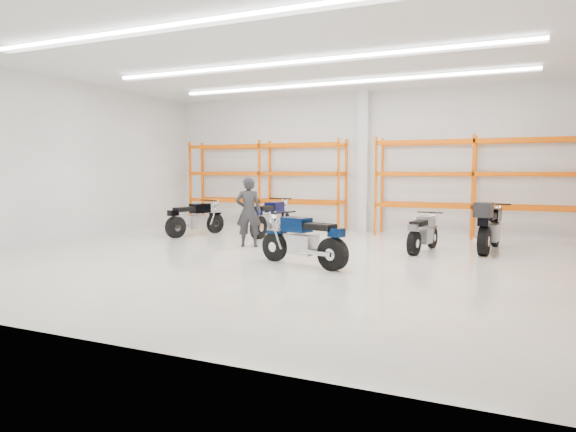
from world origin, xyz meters
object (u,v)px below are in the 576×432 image
at_px(motorcycle_back_a, 193,219).
at_px(standing_man, 249,212).
at_px(motorcycle_back_b, 270,219).
at_px(motorcycle_back_c, 422,234).
at_px(structural_column, 364,162).
at_px(motorcycle_back_d, 489,228).
at_px(motorcycle_main, 306,241).

height_order(motorcycle_back_a, standing_man, standing_man).
xyz_separation_m(motorcycle_back_b, motorcycle_back_c, (4.70, -1.22, -0.09)).
height_order(motorcycle_back_a, structural_column, structural_column).
relative_size(motorcycle_back_d, standing_man, 1.34).
distance_m(motorcycle_main, structural_column, 6.73).
xyz_separation_m(motorcycle_back_b, standing_man, (0.44, -2.15, 0.38)).
distance_m(motorcycle_back_d, standing_man, 5.95).
xyz_separation_m(motorcycle_back_a, motorcycle_back_b, (2.16, 0.86, 0.03)).
bearing_deg(motorcycle_main, structural_column, 95.61).
relative_size(motorcycle_back_a, motorcycle_back_c, 1.12).
height_order(motorcycle_back_b, motorcycle_back_d, motorcycle_back_d).
relative_size(motorcycle_back_b, motorcycle_back_c, 1.20).
relative_size(motorcycle_back_a, standing_man, 1.18).
bearing_deg(motorcycle_back_b, motorcycle_main, -55.32).
height_order(motorcycle_back_a, motorcycle_back_c, motorcycle_back_a).
relative_size(motorcycle_main, motorcycle_back_d, 0.89).
relative_size(motorcycle_back_a, motorcycle_back_b, 0.93).
distance_m(motorcycle_back_c, motorcycle_back_d, 1.61).
bearing_deg(motorcycle_back_c, structural_column, 124.87).
height_order(motorcycle_back_c, standing_man, standing_man).
bearing_deg(motorcycle_back_b, motorcycle_back_a, -158.32).
distance_m(motorcycle_main, motorcycle_back_b, 4.98).
bearing_deg(structural_column, standing_man, -111.24).
relative_size(motorcycle_main, motorcycle_back_c, 1.13).
bearing_deg(motorcycle_back_a, motorcycle_back_b, 21.68).
bearing_deg(motorcycle_back_d, motorcycle_main, -133.34).
xyz_separation_m(motorcycle_main, standing_man, (-2.40, 1.94, 0.39)).
bearing_deg(motorcycle_back_a, motorcycle_back_c, -2.97).
bearing_deg(motorcycle_back_d, motorcycle_back_b, 174.71).
bearing_deg(motorcycle_main, standing_man, 140.94).
xyz_separation_m(motorcycle_back_b, motorcycle_back_d, (6.16, -0.57, 0.07)).
relative_size(motorcycle_back_d, structural_column, 0.54).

